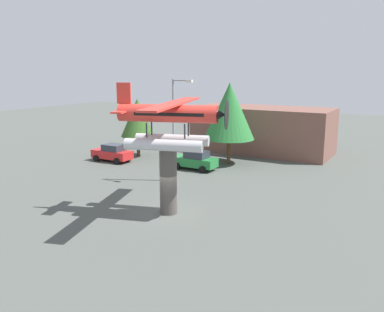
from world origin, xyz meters
name	(u,v)px	position (x,y,z in m)	size (l,w,h in m)	color
ground_plane	(169,213)	(0.00, 0.00, 0.00)	(140.00, 140.00, 0.00)	#4C514C
display_pedestal	(168,181)	(0.00, 0.00, 2.14)	(1.10, 1.10, 4.28)	#4C4742
floatplane_monument	(170,121)	(0.12, 0.04, 5.95)	(7.20, 10.24, 4.00)	silver
car_near_red	(112,153)	(-13.26, 9.86, 0.88)	(4.20, 2.02, 1.76)	red
car_mid_green	(195,160)	(-4.37, 11.07, 0.88)	(4.20, 2.02, 1.76)	#237A38
streetlight_primary	(175,123)	(-3.72, 6.75, 4.82)	(1.84, 0.28, 8.35)	gray
storefront_building	(262,130)	(-1.93, 22.00, 2.51)	(15.00, 6.59, 5.02)	brown
tree_west	(138,118)	(-12.53, 13.18, 4.13)	(3.57, 3.57, 6.13)	brown
tree_east	(229,111)	(-2.74, 14.93, 5.17)	(4.91, 4.91, 7.91)	brown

